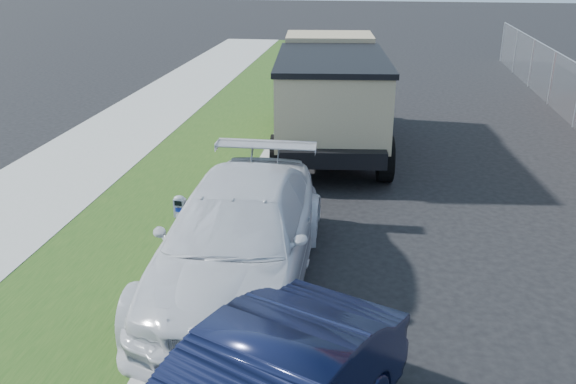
# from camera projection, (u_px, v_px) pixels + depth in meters

# --- Properties ---
(ground) EXTENTS (120.00, 120.00, 0.00)m
(ground) POSITION_uv_depth(u_px,v_px,m) (365.00, 276.00, 9.89)
(ground) COLOR black
(ground) RESTS_ON ground
(streetside) EXTENTS (6.12, 50.00, 0.15)m
(streetside) POSITION_uv_depth(u_px,v_px,m) (93.00, 206.00, 12.43)
(streetside) COLOR gray
(streetside) RESTS_ON ground
(parking_meter) EXTENTS (0.19, 0.14, 1.33)m
(parking_meter) POSITION_uv_depth(u_px,v_px,m) (181.00, 218.00, 9.37)
(parking_meter) COLOR #3F4247
(parking_meter) RESTS_ON ground
(white_wagon) EXTENTS (2.30, 5.60, 1.62)m
(white_wagon) POSITION_uv_depth(u_px,v_px,m) (239.00, 237.00, 9.37)
(white_wagon) COLOR silver
(white_wagon) RESTS_ON ground
(dump_truck) EXTENTS (3.31, 7.09, 2.69)m
(dump_truck) POSITION_uv_depth(u_px,v_px,m) (330.00, 90.00, 16.08)
(dump_truck) COLOR black
(dump_truck) RESTS_ON ground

